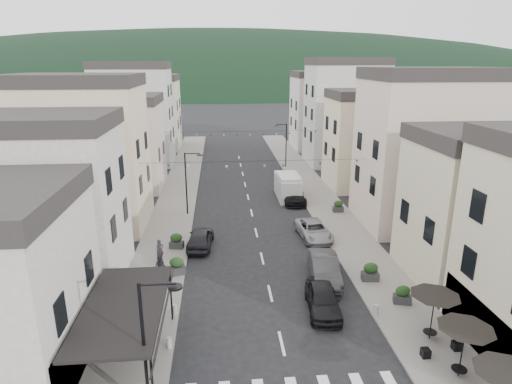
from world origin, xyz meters
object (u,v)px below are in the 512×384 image
parked_car_c (314,230)px  delivery_van (288,186)px  parked_car_b (324,268)px  parked_car_d (293,194)px  parked_car_e (200,238)px  pedestrian_b (160,267)px  pedestrian_a (160,250)px  parked_car_a (323,299)px

parked_car_c → delivery_van: delivery_van is taller
parked_car_b → parked_car_d: bearing=93.3°
parked_car_d → parked_car_e: 14.00m
parked_car_e → pedestrian_b: pedestrian_b is taller
parked_car_b → pedestrian_b: size_ratio=3.05×
parked_car_c → pedestrian_a: bearing=-169.2°
parked_car_d → delivery_van: size_ratio=0.98×
pedestrian_b → parked_car_d: bearing=66.8°
parked_car_c → parked_car_e: (-9.20, -1.00, 0.08)m
parked_car_a → parked_car_b: 3.81m
parked_car_d → parked_car_a: bearing=-95.3°
parked_car_a → parked_car_d: bearing=90.0°
parked_car_b → parked_car_c: 6.99m
parked_car_d → pedestrian_a: 17.62m
parked_car_d → parked_car_c: bearing=-89.9°
parked_car_d → parked_car_e: size_ratio=1.20×
parked_car_c → parked_car_e: 9.25m
parked_car_a → parked_car_b: bearing=79.7°
parked_car_a → parked_car_d: size_ratio=0.83×
parked_car_e → pedestrian_a: bearing=45.6°
pedestrian_b → delivery_van: bearing=69.8°
parked_car_b → pedestrian_a: size_ratio=3.13×
parked_car_b → parked_car_e: parked_car_b is taller
parked_car_a → delivery_van: size_ratio=0.81×
delivery_van → pedestrian_b: size_ratio=3.38×
parked_car_e → parked_car_c: bearing=-168.3°
parked_car_c → pedestrian_b: size_ratio=3.02×
delivery_van → parked_car_d: bearing=-77.8°
parked_car_b → parked_car_d: parked_car_b is taller
delivery_van → pedestrian_b: delivery_van is taller
parked_car_c → pedestrian_a: (-12.00, -3.35, 0.23)m
parked_car_a → pedestrian_a: bearing=149.3°
parked_car_e → delivery_van: (8.80, 12.01, 0.53)m
parked_car_c → parked_car_e: parked_car_e is taller
parked_car_a → pedestrian_a: pedestrian_a is taller
parked_car_e → pedestrian_b: 5.68m
parked_car_e → parked_car_b: bearing=150.2°
parked_car_e → pedestrian_b: (-2.41, -5.14, 0.17)m
parked_car_d → pedestrian_a: size_ratio=3.40×
parked_car_c → pedestrian_b: bearing=-157.0°
parked_car_b → delivery_van: size_ratio=0.90×
parked_car_a → parked_car_c: parked_car_a is taller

